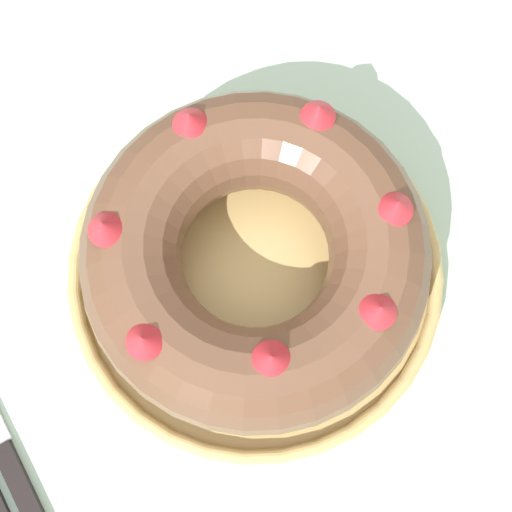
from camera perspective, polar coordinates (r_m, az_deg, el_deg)
ground_plane at (r=1.38m, az=-0.61°, el=-9.46°), size 8.00×8.00×0.00m
dining_table at (r=0.72m, az=-1.15°, el=-3.88°), size 1.39×1.02×0.76m
serving_dish at (r=0.62m, az=0.00°, el=-1.33°), size 0.33×0.33×0.03m
bundt_cake at (r=0.57m, az=0.00°, el=0.02°), size 0.28×0.28×0.10m
cake_knife at (r=0.65m, az=-19.59°, el=-14.31°), size 0.02×0.19×0.01m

